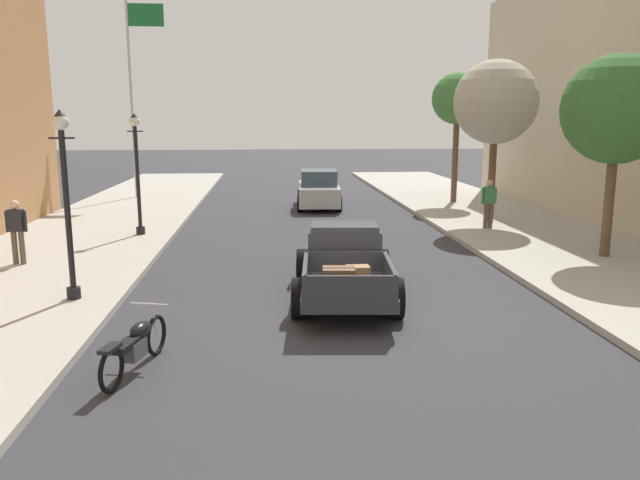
% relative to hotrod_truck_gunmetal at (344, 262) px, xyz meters
% --- Properties ---
extents(ground_plane, '(140.00, 140.00, 0.00)m').
position_rel_hotrod_truck_gunmetal_xyz_m(ground_plane, '(-0.22, -1.67, -0.75)').
color(ground_plane, '#333338').
extents(hotrod_truck_gunmetal, '(2.45, 5.03, 1.58)m').
position_rel_hotrod_truck_gunmetal_xyz_m(hotrod_truck_gunmetal, '(0.00, 0.00, 0.00)').
color(hotrod_truck_gunmetal, '#333338').
rests_on(hotrod_truck_gunmetal, ground).
extents(motorcycle_parked, '(0.77, 2.07, 0.93)m').
position_rel_hotrod_truck_gunmetal_xyz_m(motorcycle_parked, '(-3.68, -3.93, -0.31)').
color(motorcycle_parked, black).
rests_on(motorcycle_parked, ground).
extents(car_background_silver, '(2.05, 4.39, 1.65)m').
position_rel_hotrod_truck_gunmetal_xyz_m(car_background_silver, '(0.58, 13.87, 0.01)').
color(car_background_silver, '#B7B7BC').
rests_on(car_background_silver, ground).
extents(pedestrian_sidewalk_left, '(0.53, 0.22, 1.65)m').
position_rel_hotrod_truck_gunmetal_xyz_m(pedestrian_sidewalk_left, '(-8.02, 3.03, 0.33)').
color(pedestrian_sidewalk_left, brown).
rests_on(pedestrian_sidewalk_left, sidewalk_left).
extents(pedestrian_sidewalk_right, '(0.53, 0.22, 1.65)m').
position_rel_hotrod_truck_gunmetal_xyz_m(pedestrian_sidewalk_right, '(5.85, 7.27, 0.33)').
color(pedestrian_sidewalk_right, brown).
rests_on(pedestrian_sidewalk_right, sidewalk_right).
extents(street_lamp_near, '(0.50, 0.32, 3.85)m').
position_rel_hotrod_truck_gunmetal_xyz_m(street_lamp_near, '(-5.68, -0.29, 1.63)').
color(street_lamp_near, black).
rests_on(street_lamp_near, sidewalk_left).
extents(street_lamp_far, '(0.50, 0.32, 3.85)m').
position_rel_hotrod_truck_gunmetal_xyz_m(street_lamp_far, '(-5.77, 7.08, 1.63)').
color(street_lamp_far, black).
rests_on(street_lamp_far, sidewalk_left).
extents(flagpole, '(1.74, 0.16, 9.16)m').
position_rel_hotrod_truck_gunmetal_xyz_m(flagpole, '(-7.71, 17.16, 5.02)').
color(flagpole, '#B2B2B7').
rests_on(flagpole, sidewalk_left).
extents(street_tree_nearest, '(2.85, 2.85, 5.34)m').
position_rel_hotrod_truck_gunmetal_xyz_m(street_tree_nearest, '(7.48, 2.70, 3.29)').
color(street_tree_nearest, brown).
rests_on(street_tree_nearest, sidewalk_right).
extents(street_tree_second, '(2.94, 2.94, 5.73)m').
position_rel_hotrod_truck_gunmetal_xyz_m(street_tree_second, '(6.38, 8.53, 3.63)').
color(street_tree_second, brown).
rests_on(street_tree_second, sidewalk_right).
extents(street_tree_third, '(2.24, 2.24, 5.68)m').
position_rel_hotrod_truck_gunmetal_xyz_m(street_tree_third, '(6.72, 14.12, 3.89)').
color(street_tree_third, brown).
rests_on(street_tree_third, sidewalk_right).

